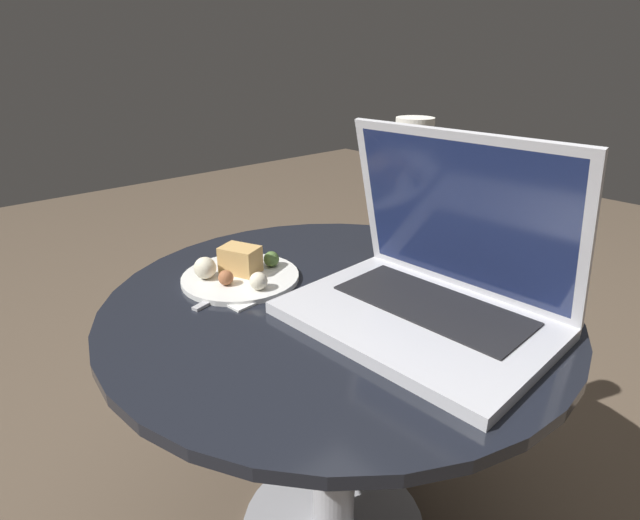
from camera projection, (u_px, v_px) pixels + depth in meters
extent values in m
cylinder|color=#9E9EA3|center=(335.00, 426.00, 0.91)|extent=(0.08, 0.08, 0.49)
cylinder|color=black|center=(336.00, 302.00, 0.81)|extent=(0.74, 0.74, 0.02)
cube|color=white|center=(235.00, 288.00, 0.83)|extent=(0.15, 0.11, 0.00)
cube|color=silver|center=(416.00, 320.00, 0.72)|extent=(0.38, 0.28, 0.02)
cube|color=black|center=(431.00, 305.00, 0.74)|extent=(0.29, 0.14, 0.00)
cube|color=silver|center=(461.00, 216.00, 0.73)|extent=(0.37, 0.09, 0.25)
cube|color=#19234C|center=(460.00, 217.00, 0.73)|extent=(0.34, 0.08, 0.23)
cylinder|color=gold|center=(410.00, 199.00, 0.94)|extent=(0.07, 0.07, 0.22)
cylinder|color=white|center=(415.00, 129.00, 0.89)|extent=(0.07, 0.07, 0.04)
cylinder|color=silver|center=(241.00, 277.00, 0.87)|extent=(0.20, 0.20, 0.01)
cube|color=tan|center=(240.00, 260.00, 0.87)|extent=(0.08, 0.07, 0.05)
sphere|color=beige|center=(258.00, 281.00, 0.81)|extent=(0.03, 0.03, 0.03)
sphere|color=#4C6B33|center=(271.00, 259.00, 0.89)|extent=(0.03, 0.03, 0.03)
sphere|color=beige|center=(205.00, 268.00, 0.84)|extent=(0.04, 0.04, 0.04)
sphere|color=#9E5B38|center=(226.00, 278.00, 0.82)|extent=(0.03, 0.03, 0.03)
cube|color=#B2B2B7|center=(222.00, 295.00, 0.81)|extent=(0.04, 0.12, 0.00)
cube|color=#B2B2B7|center=(257.00, 276.00, 0.87)|extent=(0.04, 0.06, 0.00)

